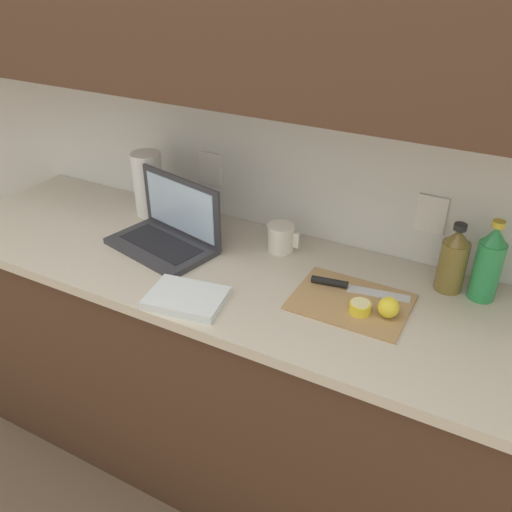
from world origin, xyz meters
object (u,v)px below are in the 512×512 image
at_px(knife, 343,285).
at_px(measuring_cup, 281,238).
at_px(bottle_green_soda, 453,260).
at_px(paper_towel_roll, 149,184).
at_px(laptop, 169,230).
at_px(cutting_board, 351,301).
at_px(lemon_half_cut, 360,307).
at_px(lemon_whole_beside, 389,307).
at_px(bottle_oil_tall, 488,264).

bearing_deg(knife, measuring_cup, 145.40).
height_order(bottle_green_soda, paper_towel_roll, paper_towel_roll).
relative_size(laptop, cutting_board, 1.22).
relative_size(lemon_half_cut, bottle_green_soda, 0.28).
height_order(laptop, cutting_board, laptop).
distance_m(laptop, paper_towel_roll, 0.27).
xyz_separation_m(cutting_board, bottle_green_soda, (0.23, 0.21, 0.09)).
xyz_separation_m(cutting_board, knife, (-0.05, 0.05, 0.01)).
bearing_deg(paper_towel_roll, lemon_whole_beside, -12.65).
relative_size(cutting_board, bottle_green_soda, 1.51).
bearing_deg(knife, bottle_oil_tall, 13.67).
relative_size(cutting_board, lemon_half_cut, 5.40).
relative_size(bottle_green_soda, measuring_cup, 1.97).
height_order(laptop, bottle_green_soda, laptop).
distance_m(lemon_half_cut, bottle_green_soda, 0.32).
relative_size(laptop, lemon_whole_beside, 6.70).
distance_m(cutting_board, lemon_half_cut, 0.06).
xyz_separation_m(lemon_half_cut, bottle_green_soda, (0.19, 0.25, 0.07)).
bearing_deg(measuring_cup, cutting_board, -29.66).
distance_m(laptop, cutting_board, 0.66).
height_order(bottle_green_soda, measuring_cup, bottle_green_soda).
relative_size(laptop, lemon_half_cut, 6.57).
distance_m(knife, measuring_cup, 0.30).
xyz_separation_m(laptop, lemon_whole_beside, (0.78, -0.06, -0.02)).
bearing_deg(paper_towel_roll, lemon_half_cut, -14.69).
relative_size(lemon_half_cut, paper_towel_roll, 0.25).
relative_size(cutting_board, bottle_oil_tall, 1.31).
bearing_deg(bottle_green_soda, lemon_half_cut, -127.55).
bearing_deg(knife, paper_towel_roll, 160.86).
height_order(knife, bottle_green_soda, bottle_green_soda).
bearing_deg(cutting_board, knife, 131.96).
xyz_separation_m(laptop, cutting_board, (0.66, -0.03, -0.05)).
relative_size(cutting_board, paper_towel_roll, 1.38).
bearing_deg(lemon_half_cut, bottle_green_soda, 52.45).
bearing_deg(laptop, paper_towel_roll, 154.53).
height_order(cutting_board, knife, knife).
distance_m(cutting_board, bottle_green_soda, 0.32).
distance_m(bottle_green_soda, paper_towel_roll, 1.10).
bearing_deg(measuring_cup, laptop, -157.52).
relative_size(knife, paper_towel_roll, 1.23).
distance_m(lemon_whole_beside, bottle_oil_tall, 0.32).
bearing_deg(cutting_board, lemon_whole_beside, -12.16).
height_order(lemon_whole_beside, bottle_oil_tall, bottle_oil_tall).
xyz_separation_m(measuring_cup, paper_towel_roll, (-0.56, 0.02, 0.07)).
height_order(laptop, measuring_cup, laptop).
relative_size(lemon_half_cut, measuring_cup, 0.55).
xyz_separation_m(laptop, measuring_cup, (0.35, 0.15, -0.01)).
xyz_separation_m(laptop, bottle_oil_tall, (0.99, 0.17, 0.06)).
bearing_deg(lemon_whole_beside, bottle_oil_tall, 47.51).
bearing_deg(paper_towel_roll, cutting_board, -12.72).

